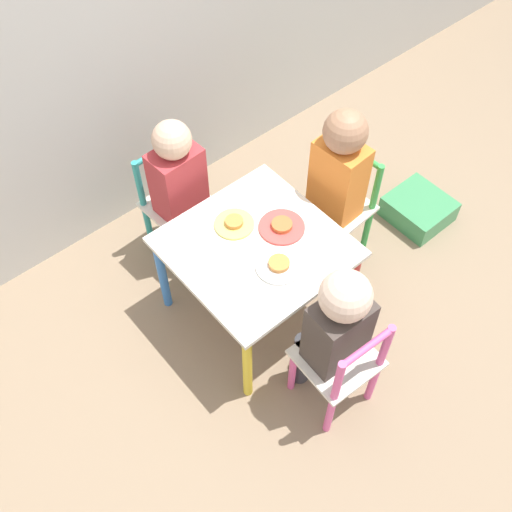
{
  "coord_description": "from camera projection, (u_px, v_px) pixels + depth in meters",
  "views": [
    {
      "loc": [
        -0.88,
        -1.03,
        2.19
      ],
      "look_at": [
        0.0,
        0.0,
        0.38
      ],
      "focal_mm": 42.0,
      "sensor_mm": 36.0,
      "label": 1
    }
  ],
  "objects": [
    {
      "name": "plate_back",
      "position": [
        234.0,
        223.0,
        2.26
      ],
      "size": [
        0.15,
        0.15,
        0.03
      ],
      "color": "#EADB66",
      "rests_on": "kids_table"
    },
    {
      "name": "child_back",
      "position": [
        181.0,
        184.0,
        2.4
      ],
      "size": [
        0.21,
        0.21,
        0.74
      ],
      "rotation": [
        0.0,
        0.0,
        0.06
      ],
      "color": "#7A6B5B",
      "rests_on": "ground_plane"
    },
    {
      "name": "child_front",
      "position": [
        335.0,
        326.0,
        1.99
      ],
      "size": [
        0.21,
        0.22,
        0.74
      ],
      "rotation": [
        0.0,
        0.0,
        -3.2
      ],
      "color": "#38383D",
      "rests_on": "ground_plane"
    },
    {
      "name": "plate_right",
      "position": [
        282.0,
        226.0,
        2.25
      ],
      "size": [
        0.18,
        0.18,
        0.03
      ],
      "color": "#E54C47",
      "rests_on": "kids_table"
    },
    {
      "name": "child_right",
      "position": [
        336.0,
        178.0,
        2.36
      ],
      "size": [
        0.22,
        0.21,
        0.8
      ],
      "rotation": [
        0.0,
        0.0,
        -1.51
      ],
      "color": "#4C608E",
      "rests_on": "ground_plane"
    },
    {
      "name": "chair_pink",
      "position": [
        340.0,
        365.0,
        2.12
      ],
      "size": [
        0.27,
        0.27,
        0.53
      ],
      "rotation": [
        0.0,
        0.0,
        -3.2
      ],
      "color": "silver",
      "rests_on": "ground_plane"
    },
    {
      "name": "kids_table",
      "position": [
        256.0,
        255.0,
        2.26
      ],
      "size": [
        0.6,
        0.6,
        0.44
      ],
      "color": "silver",
      "rests_on": "ground_plane"
    },
    {
      "name": "ground_plane",
      "position": [
        256.0,
        309.0,
        2.56
      ],
      "size": [
        6.0,
        6.0,
        0.0
      ],
      "primitive_type": "plane",
      "color": "#8C755B"
    },
    {
      "name": "chair_teal",
      "position": [
        176.0,
        205.0,
        2.57
      ],
      "size": [
        0.28,
        0.28,
        0.53
      ],
      "rotation": [
        0.0,
        0.0,
        0.06
      ],
      "color": "silver",
      "rests_on": "ground_plane"
    },
    {
      "name": "chair_green",
      "position": [
        339.0,
        208.0,
        2.56
      ],
      "size": [
        0.28,
        0.28,
        0.53
      ],
      "rotation": [
        0.0,
        0.0,
        -1.51
      ],
      "color": "silver",
      "rests_on": "ground_plane"
    },
    {
      "name": "storage_bin",
      "position": [
        418.0,
        209.0,
        2.83
      ],
      "size": [
        0.26,
        0.27,
        0.11
      ],
      "color": "#3D8E56",
      "rests_on": "ground_plane"
    },
    {
      "name": "plate_front",
      "position": [
        279.0,
        265.0,
        2.14
      ],
      "size": [
        0.17,
        0.17,
        0.03
      ],
      "color": "white",
      "rests_on": "kids_table"
    }
  ]
}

